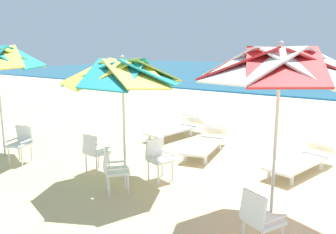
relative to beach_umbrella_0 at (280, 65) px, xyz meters
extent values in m
cylinder|color=silver|center=(0.00, 0.00, -1.28)|extent=(0.05, 0.05, 2.33)
cube|color=red|center=(0.56, 0.23, 0.03)|extent=(1.41, 1.34, 0.51)
cube|color=white|center=(0.23, 0.56, 0.03)|extent=(1.33, 1.43, 0.51)
cube|color=red|center=(-0.23, 0.56, 0.03)|extent=(1.34, 1.41, 0.51)
cube|color=white|center=(-0.56, 0.23, 0.03)|extent=(1.43, 1.33, 0.51)
cube|color=red|center=(-0.56, -0.23, 0.03)|extent=(1.41, 1.34, 0.51)
cube|color=white|center=(-0.23, -0.56, 0.03)|extent=(1.33, 1.43, 0.51)
cube|color=red|center=(0.23, -0.56, 0.03)|extent=(1.34, 1.41, 0.51)
cube|color=white|center=(0.56, -0.23, 0.03)|extent=(1.43, 1.33, 0.51)
sphere|color=silver|center=(0.00, 0.00, 0.31)|extent=(0.08, 0.08, 0.08)
cube|color=white|center=(0.18, -0.90, -2.01)|extent=(0.59, 0.59, 0.05)
cube|color=white|center=(0.09, -1.08, -1.78)|extent=(0.42, 0.27, 0.40)
cube|color=white|center=(0.00, -0.82, -1.90)|extent=(0.21, 0.37, 0.03)
cube|color=white|center=(0.36, -0.99, -1.90)|extent=(0.21, 0.37, 0.03)
cylinder|color=white|center=(0.10, -0.67, -2.24)|extent=(0.04, 0.04, 0.41)
cylinder|color=white|center=(-0.06, -0.98, -2.24)|extent=(0.04, 0.04, 0.41)
cylinder|color=silver|center=(-3.04, -0.02, -1.40)|extent=(0.05, 0.05, 2.08)
cube|color=teal|center=(-2.52, 0.19, -0.22)|extent=(1.35, 1.24, 0.54)
cube|color=#EFDB4C|center=(-2.82, 0.50, -0.22)|extent=(1.25, 1.30, 0.54)
cube|color=teal|center=(-3.26, 0.50, -0.22)|extent=(1.24, 1.35, 0.54)
cube|color=#EFDB4C|center=(-3.57, 0.19, -0.22)|extent=(1.30, 1.25, 0.54)
cube|color=teal|center=(-3.57, -0.24, -0.22)|extent=(1.35, 1.24, 0.54)
cube|color=#EFDB4C|center=(-3.26, -0.55, -0.22)|extent=(1.25, 1.30, 0.54)
cube|color=teal|center=(-2.82, -0.55, -0.22)|extent=(1.24, 1.35, 0.54)
cube|color=#EFDB4C|center=(-2.52, -0.24, -0.22)|extent=(1.30, 1.25, 0.54)
sphere|color=silver|center=(-3.04, -0.02, 0.07)|extent=(0.08, 0.08, 0.08)
cube|color=white|center=(-2.73, -0.60, -2.01)|extent=(0.62, 0.62, 0.05)
cube|color=white|center=(-2.86, -0.75, -1.78)|extent=(0.38, 0.35, 0.40)
cube|color=white|center=(-2.88, -0.47, -1.90)|extent=(0.29, 0.33, 0.03)
cube|color=white|center=(-2.58, -0.73, -1.90)|extent=(0.29, 0.33, 0.03)
cylinder|color=white|center=(-2.75, -0.35, -2.24)|extent=(0.04, 0.04, 0.41)
cylinder|color=white|center=(-2.48, -0.58, -2.24)|extent=(0.04, 0.04, 0.41)
cylinder|color=white|center=(-2.98, -0.62, -2.24)|extent=(0.04, 0.04, 0.41)
cylinder|color=white|center=(-2.71, -0.85, -2.24)|extent=(0.04, 0.04, 0.41)
cube|color=white|center=(-3.89, 0.03, -2.01)|extent=(0.47, 0.47, 0.05)
cube|color=white|center=(-3.90, -0.17, -1.78)|extent=(0.42, 0.12, 0.40)
cube|color=white|center=(-4.09, 0.04, -1.90)|extent=(0.07, 0.40, 0.03)
cube|color=white|center=(-3.69, 0.01, -1.90)|extent=(0.07, 0.40, 0.03)
cylinder|color=white|center=(-4.05, 0.21, -2.24)|extent=(0.04, 0.04, 0.41)
cylinder|color=white|center=(-3.70, 0.19, -2.24)|extent=(0.04, 0.04, 0.41)
cylinder|color=white|center=(-4.07, -0.14, -2.24)|extent=(0.04, 0.04, 0.41)
cylinder|color=white|center=(-3.72, -0.16, -2.24)|extent=(0.04, 0.04, 0.41)
cube|color=white|center=(-2.44, 0.38, -2.01)|extent=(0.56, 0.56, 0.05)
cube|color=white|center=(-2.63, 0.44, -1.78)|extent=(0.22, 0.43, 0.40)
cube|color=white|center=(-2.38, 0.57, -1.90)|extent=(0.39, 0.16, 0.03)
cube|color=white|center=(-2.50, 0.19, -1.90)|extent=(0.39, 0.16, 0.03)
cylinder|color=white|center=(-2.22, 0.49, -2.24)|extent=(0.04, 0.04, 0.41)
cylinder|color=white|center=(-2.33, 0.16, -2.24)|extent=(0.04, 0.04, 0.41)
cylinder|color=white|center=(-2.55, 0.60, -2.24)|extent=(0.04, 0.04, 0.41)
cylinder|color=white|center=(-2.66, 0.27, -2.24)|extent=(0.04, 0.04, 0.41)
cylinder|color=silver|center=(-6.68, -0.48, -1.29)|extent=(0.05, 0.05, 2.30)
cube|color=teal|center=(-6.16, -0.27, 0.03)|extent=(1.25, 1.22, 0.57)
cube|color=#EFDB4C|center=(-6.46, 0.03, 0.03)|extent=(1.20, 1.31, 0.57)
cube|color=teal|center=(-6.89, 0.03, 0.03)|extent=(1.22, 1.25, 0.57)
cube|color=white|center=(-5.83, -0.59, -2.01)|extent=(0.56, 0.56, 0.05)
cube|color=white|center=(-5.89, -0.40, -1.78)|extent=(0.43, 0.22, 0.40)
cube|color=white|center=(-5.64, -0.53, -1.90)|extent=(0.16, 0.39, 0.03)
cube|color=white|center=(-6.02, -0.66, -1.90)|extent=(0.16, 0.39, 0.03)
cylinder|color=white|center=(-5.60, -0.70, -2.24)|extent=(0.04, 0.04, 0.41)
cylinder|color=white|center=(-5.94, -0.82, -2.24)|extent=(0.04, 0.04, 0.41)
cylinder|color=white|center=(-5.72, -0.37, -2.24)|extent=(0.04, 0.04, 0.41)
cylinder|color=white|center=(-6.05, -0.48, -2.24)|extent=(0.04, 0.04, 0.41)
cube|color=white|center=(-0.23, 2.33, -2.20)|extent=(1.01, 1.80, 0.06)
cube|color=white|center=(0.01, 3.36, -2.01)|extent=(0.70, 0.61, 0.36)
cube|color=white|center=(-0.13, 1.65, -2.34)|extent=(0.06, 0.06, 0.22)
cube|color=white|center=(-0.63, 1.77, -2.34)|extent=(0.06, 0.06, 0.22)
cube|color=white|center=(0.16, 2.89, -2.34)|extent=(0.06, 0.06, 0.22)
cube|color=white|center=(-0.34, 3.01, -2.34)|extent=(0.06, 0.06, 0.22)
cube|color=white|center=(-2.53, 2.36, -2.20)|extent=(0.96, 1.79, 0.06)
cube|color=white|center=(-2.73, 3.40, -2.01)|extent=(0.69, 0.59, 0.36)
cube|color=white|center=(-2.15, 1.79, -2.34)|extent=(0.06, 0.06, 0.22)
cube|color=white|center=(-2.65, 1.69, -2.34)|extent=(0.06, 0.06, 0.22)
cube|color=white|center=(-2.40, 3.04, -2.34)|extent=(0.06, 0.06, 0.22)
cube|color=white|center=(-2.90, 2.94, -2.34)|extent=(0.06, 0.06, 0.22)
cube|color=white|center=(-4.15, 3.30, -2.20)|extent=(0.87, 1.77, 0.06)
cube|color=white|center=(-4.01, 4.34, -2.01)|extent=(0.67, 0.56, 0.36)
cube|color=white|center=(-3.99, 2.63, -2.34)|extent=(0.06, 0.06, 0.22)
cube|color=white|center=(-4.50, 2.70, -2.34)|extent=(0.06, 0.06, 0.22)
cube|color=white|center=(-3.81, 3.89, -2.34)|extent=(0.06, 0.06, 0.22)
cube|color=white|center=(-4.32, 3.97, -2.34)|extent=(0.06, 0.06, 0.22)
camera|label=1|loc=(1.57, -5.18, 0.27)|focal=37.55mm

